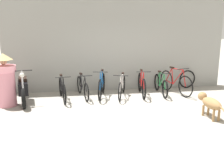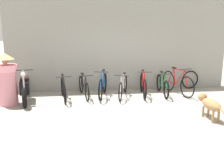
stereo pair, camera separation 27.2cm
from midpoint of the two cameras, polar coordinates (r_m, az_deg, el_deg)
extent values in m
plane|color=#9E998E|center=(6.82, 4.17, -7.24)|extent=(60.00, 60.00, 0.00)
cube|color=gray|center=(9.39, 0.25, 8.50)|extent=(7.84, 0.20, 3.22)
torus|color=black|center=(7.89, -11.29, -2.25)|extent=(0.14, 0.62, 0.62)
torus|color=black|center=(8.85, -11.99, -0.61)|extent=(0.14, 0.62, 0.62)
cylinder|color=black|center=(8.21, -11.65, -0.21)|extent=(0.10, 0.49, 0.52)
cylinder|color=black|center=(8.49, -11.84, 0.11)|extent=(0.05, 0.13, 0.47)
cylinder|color=black|center=(8.21, -11.76, 1.45)|extent=(0.11, 0.57, 0.06)
cylinder|color=black|center=(8.67, -11.87, -1.04)|extent=(0.08, 0.37, 0.07)
cylinder|color=black|center=(8.67, -11.97, 0.53)|extent=(0.07, 0.30, 0.43)
cylinder|color=black|center=(7.91, -11.42, -0.54)|extent=(0.05, 0.18, 0.46)
cube|color=black|center=(8.49, -11.96, 1.92)|extent=(0.10, 0.19, 0.05)
cylinder|color=black|center=(7.92, -11.57, 1.44)|extent=(0.46, 0.09, 0.02)
torus|color=black|center=(8.09, -6.55, -1.77)|extent=(0.15, 0.60, 0.60)
torus|color=black|center=(9.08, -7.96, -0.14)|extent=(0.15, 0.60, 0.60)
cylinder|color=black|center=(8.42, -7.17, 0.20)|extent=(0.12, 0.52, 0.50)
cylinder|color=black|center=(8.72, -7.58, 0.53)|extent=(0.05, 0.14, 0.46)
cylinder|color=black|center=(8.43, -7.29, 1.77)|extent=(0.13, 0.60, 0.06)
cylinder|color=black|center=(8.90, -7.72, -0.56)|extent=(0.10, 0.40, 0.07)
cylinder|color=black|center=(8.90, -7.83, 0.93)|extent=(0.08, 0.31, 0.42)
cylinder|color=black|center=(8.11, -6.71, -0.14)|extent=(0.06, 0.19, 0.45)
cube|color=black|center=(8.72, -7.69, 2.24)|extent=(0.10, 0.19, 0.05)
cylinder|color=black|center=(8.13, -6.87, 1.76)|extent=(0.46, 0.10, 0.02)
torus|color=black|center=(8.10, -3.61, -1.34)|extent=(0.20, 0.69, 0.69)
torus|color=black|center=(9.06, -2.79, 0.23)|extent=(0.20, 0.69, 0.69)
cylinder|color=#1959A5|center=(8.42, -3.29, 0.80)|extent=(0.13, 0.49, 0.57)
cylinder|color=#1959A5|center=(8.70, -3.05, 1.09)|extent=(0.06, 0.13, 0.53)
cylinder|color=#1959A5|center=(8.42, -3.27, 2.60)|extent=(0.15, 0.56, 0.06)
cylinder|color=#1959A5|center=(8.89, -2.93, -0.20)|extent=(0.11, 0.37, 0.08)
cylinder|color=#1959A5|center=(8.88, -2.91, 1.50)|extent=(0.09, 0.30, 0.48)
cylinder|color=#1959A5|center=(8.12, -3.57, 0.51)|extent=(0.07, 0.18, 0.51)
cube|color=black|center=(8.69, -3.04, 3.02)|extent=(0.11, 0.19, 0.05)
cylinder|color=black|center=(8.13, -3.53, 2.62)|extent=(0.45, 0.12, 0.02)
torus|color=black|center=(8.06, 0.77, -1.73)|extent=(0.22, 0.59, 0.60)
torus|color=black|center=(9.09, 1.71, 0.00)|extent=(0.22, 0.59, 0.60)
cylinder|color=beige|center=(8.41, 1.17, 0.29)|extent=(0.18, 0.51, 0.50)
cylinder|color=beige|center=(8.71, 1.44, 0.64)|extent=(0.07, 0.14, 0.46)
cylinder|color=beige|center=(8.42, 1.22, 1.87)|extent=(0.21, 0.60, 0.06)
cylinder|color=beige|center=(8.90, 1.55, -0.44)|extent=(0.15, 0.40, 0.07)
cylinder|color=beige|center=(8.90, 1.61, 1.06)|extent=(0.12, 0.31, 0.42)
cylinder|color=beige|center=(8.08, 0.85, -0.08)|extent=(0.08, 0.19, 0.45)
cube|color=black|center=(8.71, 1.49, 2.36)|extent=(0.12, 0.19, 0.05)
cylinder|color=black|center=(8.11, 0.94, 1.83)|extent=(0.45, 0.16, 0.02)
torus|color=black|center=(8.30, 6.03, -1.12)|extent=(0.14, 0.67, 0.67)
torus|color=black|center=(9.26, 5.25, 0.40)|extent=(0.14, 0.67, 0.67)
cylinder|color=red|center=(8.63, 5.74, 0.92)|extent=(0.09, 0.49, 0.55)
cylinder|color=red|center=(8.91, 5.52, 1.20)|extent=(0.04, 0.13, 0.51)
cylinder|color=red|center=(8.62, 5.74, 2.62)|extent=(0.10, 0.57, 0.06)
cylinder|color=red|center=(9.09, 5.38, -0.01)|extent=(0.08, 0.38, 0.08)
cylinder|color=red|center=(9.08, 5.38, 1.60)|extent=(0.07, 0.30, 0.47)
cylinder|color=red|center=(8.32, 6.00, 0.63)|extent=(0.05, 0.18, 0.49)
cube|color=black|center=(8.90, 5.52, 3.04)|extent=(0.09, 0.19, 0.05)
cylinder|color=black|center=(8.34, 5.99, 2.64)|extent=(0.46, 0.08, 0.02)
torus|color=black|center=(8.51, 10.58, -1.14)|extent=(0.09, 0.61, 0.60)
torus|color=black|center=(9.49, 8.94, 0.41)|extent=(0.09, 0.61, 0.60)
cylinder|color=#1E7238|center=(8.85, 9.95, 0.73)|extent=(0.06, 0.51, 0.50)
cylinder|color=#1E7238|center=(9.13, 9.48, 1.05)|extent=(0.04, 0.13, 0.46)
cylinder|color=#1E7238|center=(8.85, 9.93, 2.24)|extent=(0.07, 0.60, 0.06)
cylinder|color=#1E7238|center=(9.31, 9.22, 0.01)|extent=(0.05, 0.39, 0.07)
cylinder|color=#1E7238|center=(9.31, 9.19, 1.43)|extent=(0.05, 0.31, 0.42)
cylinder|color=#1E7238|center=(8.54, 10.51, 0.41)|extent=(0.04, 0.18, 0.45)
cube|color=black|center=(9.13, 9.46, 2.69)|extent=(0.08, 0.18, 0.05)
cylinder|color=black|center=(8.56, 10.44, 2.21)|extent=(0.46, 0.05, 0.02)
torus|color=black|center=(8.77, 14.85, -0.56)|extent=(0.23, 0.70, 0.71)
torus|color=black|center=(9.59, 10.94, 0.80)|extent=(0.23, 0.70, 0.71)
cylinder|color=red|center=(9.04, 13.33, 1.43)|extent=(0.17, 0.51, 0.59)
cylinder|color=red|center=(9.28, 12.20, 1.68)|extent=(0.06, 0.14, 0.54)
cylinder|color=red|center=(9.03, 13.22, 3.16)|extent=(0.19, 0.59, 0.06)
cylinder|color=red|center=(9.44, 11.62, 0.41)|extent=(0.13, 0.39, 0.08)
cylinder|color=red|center=(9.43, 11.51, 2.06)|extent=(0.11, 0.31, 0.50)
cylinder|color=red|center=(8.78, 14.63, 1.19)|extent=(0.08, 0.19, 0.53)
cube|color=black|center=(9.27, 12.10, 3.54)|extent=(0.12, 0.19, 0.05)
cylinder|color=black|center=(8.78, 14.43, 3.20)|extent=(0.45, 0.14, 0.02)
torus|color=black|center=(7.82, -19.63, -3.03)|extent=(0.21, 0.60, 0.59)
torus|color=black|center=(9.17, -19.51, -0.71)|extent=(0.21, 0.60, 0.59)
cube|color=black|center=(8.45, -19.65, -0.71)|extent=(0.40, 0.79, 0.36)
cube|color=black|center=(8.54, -19.76, 1.01)|extent=(0.32, 0.51, 0.10)
cylinder|color=silver|center=(7.97, -19.86, 0.61)|extent=(0.08, 0.16, 0.59)
cylinder|color=silver|center=(7.90, -19.67, -2.26)|extent=(0.08, 0.24, 0.20)
cylinder|color=black|center=(7.97, -20.01, 2.73)|extent=(0.58, 0.13, 0.03)
sphere|color=silver|center=(7.95, -19.95, 1.84)|extent=(0.16, 0.16, 0.14)
ellipsoid|color=#997247|center=(7.03, 19.84, -4.03)|extent=(0.35, 0.73, 0.28)
cylinder|color=#997247|center=(7.24, 18.22, -5.47)|extent=(0.07, 0.07, 0.29)
cylinder|color=#997247|center=(7.32, 19.24, -5.35)|extent=(0.07, 0.07, 0.29)
cylinder|color=#997247|center=(6.89, 20.17, -6.56)|extent=(0.07, 0.07, 0.29)
cylinder|color=#997247|center=(6.98, 21.21, -6.41)|extent=(0.07, 0.07, 0.29)
sphere|color=#997247|center=(7.35, 18.08, -2.54)|extent=(0.26, 0.26, 0.24)
ellipsoid|color=#997247|center=(7.43, 17.66, -2.48)|extent=(0.11, 0.14, 0.09)
cylinder|color=#997247|center=(6.67, 22.12, -5.40)|extent=(0.07, 0.31, 0.15)
cylinder|color=pink|center=(8.22, -23.03, -0.40)|extent=(0.78, 0.78, 1.19)
cylinder|color=#FFA0B2|center=(8.12, -23.35, 3.07)|extent=(0.92, 0.92, 0.18)
sphere|color=tan|center=(8.09, -23.48, 4.48)|extent=(0.27, 0.27, 0.19)
cone|color=tan|center=(8.08, -23.58, 5.49)|extent=(0.74, 0.74, 0.18)
torus|color=black|center=(10.07, 15.30, 1.03)|extent=(0.67, 0.16, 0.67)
camera|label=1|loc=(0.14, -91.03, -0.24)|focal=42.00mm
camera|label=2|loc=(0.14, 88.97, 0.24)|focal=42.00mm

